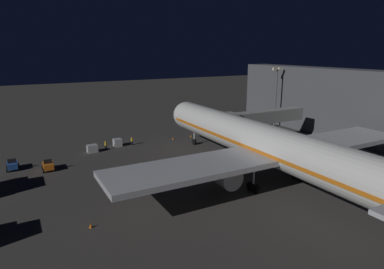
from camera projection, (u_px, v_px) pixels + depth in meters
name	position (u px, v px, depth m)	size (l,w,h in m)	color
ground_plane	(220.00, 157.00, 59.13)	(320.00, 320.00, 0.00)	#383533
airliner_at_gate	(271.00, 146.00, 46.76)	(48.40, 57.90, 17.99)	silver
jet_bridge	(256.00, 118.00, 65.79)	(20.07, 3.40, 7.11)	#9E9E99
apron_floodlight_mast	(276.00, 92.00, 80.70)	(2.90, 0.50, 14.69)	#59595E
baggage_tug_lead	(12.00, 165.00, 52.86)	(1.86, 2.66, 1.95)	#234C9E
baggage_tug_spare	(48.00, 166.00, 52.59)	(1.86, 2.65, 1.95)	orange
baggage_container_near_belt	(117.00, 143.00, 65.88)	(1.56, 1.59, 1.51)	#B7BABF
baggage_container_mid_row	(92.00, 149.00, 62.03)	(1.88, 1.52, 1.42)	#B7BABF
ground_crew_near_nose_gear	(132.00, 141.00, 66.67)	(0.40, 0.40, 1.67)	black
ground_crew_by_belt_loader	(106.00, 145.00, 63.75)	(0.40, 0.40, 1.72)	black
traffic_cone_nose_port	(191.00, 136.00, 72.85)	(0.36, 0.36, 0.55)	orange
traffic_cone_nose_starboard	(173.00, 138.00, 70.81)	(0.36, 0.36, 0.55)	orange
traffic_cone_wingtip_svc_side	(91.00, 225.00, 35.60)	(0.36, 0.36, 0.55)	orange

